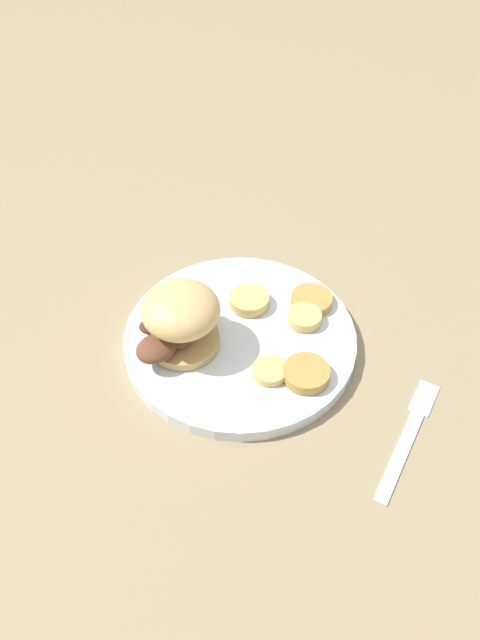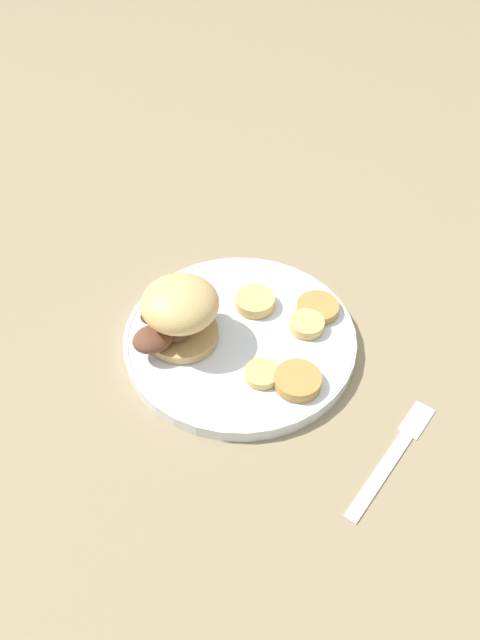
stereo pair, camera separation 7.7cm
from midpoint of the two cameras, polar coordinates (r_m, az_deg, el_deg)
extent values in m
plane|color=#937F5B|center=(0.80, -2.74, -2.32)|extent=(4.00, 4.00, 0.00)
cylinder|color=white|center=(0.79, -2.77, -1.90)|extent=(0.29, 0.29, 0.02)
torus|color=white|center=(0.79, -2.78, -1.55)|extent=(0.29, 0.29, 0.01)
cylinder|color=tan|center=(0.78, -7.99, -1.99)|extent=(0.09, 0.09, 0.01)
ellipsoid|color=#4C281E|center=(0.78, -6.54, 0.67)|extent=(0.05, 0.04, 0.02)
ellipsoid|color=brown|center=(0.76, -8.21, -1.28)|extent=(0.06, 0.06, 0.02)
ellipsoid|color=#4C281E|center=(0.77, -10.37, -0.63)|extent=(0.05, 0.05, 0.01)
ellipsoid|color=brown|center=(0.75, -10.58, -2.72)|extent=(0.06, 0.05, 0.02)
ellipsoid|color=#DBB26B|center=(0.74, -8.42, 0.77)|extent=(0.09, 0.09, 0.05)
cylinder|color=#DBB766|center=(0.79, 3.18, 0.11)|extent=(0.04, 0.04, 0.01)
cylinder|color=#BC8942|center=(0.82, 3.91, 1.72)|extent=(0.05, 0.05, 0.01)
cylinder|color=#DBB766|center=(0.81, -1.84, 1.69)|extent=(0.05, 0.05, 0.01)
cylinder|color=#DBB766|center=(0.74, -0.21, -4.83)|extent=(0.04, 0.04, 0.01)
cylinder|color=#BC8942|center=(0.73, 3.12, -5.05)|extent=(0.06, 0.06, 0.01)
cube|color=silver|center=(0.71, 11.41, -12.23)|extent=(0.13, 0.05, 0.00)
cube|color=silver|center=(0.76, 13.77, -7.10)|extent=(0.05, 0.04, 0.00)
camera|label=1|loc=(0.04, -92.87, -3.05)|focal=35.00mm
camera|label=2|loc=(0.04, 87.13, 3.05)|focal=35.00mm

